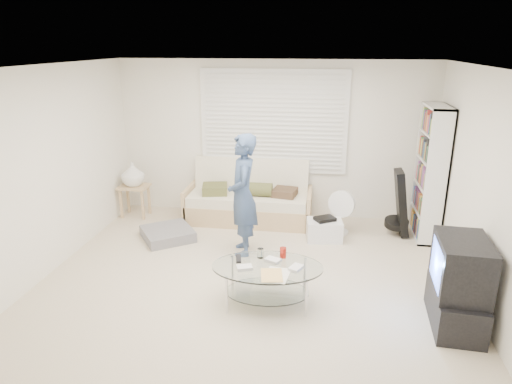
% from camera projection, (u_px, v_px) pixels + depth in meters
% --- Properties ---
extents(ground, '(5.00, 5.00, 0.00)m').
position_uv_depth(ground, '(251.00, 278.00, 5.58)').
color(ground, '#C1AF96').
rests_on(ground, ground).
extents(room_shell, '(5.02, 4.52, 2.51)m').
position_uv_depth(room_shell, '(257.00, 139.00, 5.52)').
color(room_shell, white).
rests_on(room_shell, ground).
extents(window_blinds, '(2.32, 0.08, 1.62)m').
position_uv_depth(window_blinds, '(273.00, 122.00, 7.16)').
color(window_blinds, silver).
rests_on(window_blinds, ground).
extents(futon_sofa, '(1.98, 0.80, 0.97)m').
position_uv_depth(futon_sofa, '(249.00, 201.00, 7.29)').
color(futon_sofa, tan).
rests_on(futon_sofa, ground).
extents(grey_floor_pillow, '(0.93, 0.93, 0.15)m').
position_uv_depth(grey_floor_pillow, '(168.00, 234.00, 6.67)').
color(grey_floor_pillow, slate).
rests_on(grey_floor_pillow, ground).
extents(side_table, '(0.46, 0.37, 0.91)m').
position_uv_depth(side_table, '(133.00, 177.00, 7.36)').
color(side_table, tan).
rests_on(side_table, ground).
extents(bookshelf, '(0.30, 0.81, 1.93)m').
position_uv_depth(bookshelf, '(430.00, 173.00, 6.49)').
color(bookshelf, white).
rests_on(bookshelf, ground).
extents(guitar_case, '(0.35, 0.36, 0.98)m').
position_uv_depth(guitar_case, '(400.00, 207.00, 6.69)').
color(guitar_case, black).
rests_on(guitar_case, ground).
extents(floor_fan, '(0.42, 0.28, 0.68)m').
position_uv_depth(floor_fan, '(341.00, 208.00, 6.76)').
color(floor_fan, white).
rests_on(floor_fan, ground).
extents(storage_bin, '(0.54, 0.41, 0.35)m').
position_uv_depth(storage_bin, '(324.00, 230.00, 6.60)').
color(storage_bin, white).
rests_on(storage_bin, ground).
extents(tv_unit, '(0.51, 0.88, 0.93)m').
position_uv_depth(tv_unit, '(458.00, 285.00, 4.53)').
color(tv_unit, black).
rests_on(tv_unit, ground).
extents(coffee_table, '(1.26, 0.86, 0.57)m').
position_uv_depth(coffee_table, '(268.00, 273.00, 4.94)').
color(coffee_table, silver).
rests_on(coffee_table, ground).
extents(standing_person, '(0.51, 0.67, 1.64)m').
position_uv_depth(standing_person, '(243.00, 196.00, 6.00)').
color(standing_person, '#354969').
rests_on(standing_person, ground).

